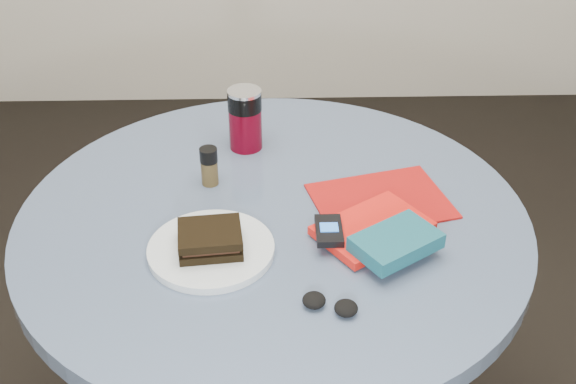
{
  "coord_description": "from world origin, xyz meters",
  "views": [
    {
      "loc": [
        0.0,
        -1.15,
        1.57
      ],
      "look_at": [
        0.03,
        0.0,
        0.8
      ],
      "focal_mm": 45.0,
      "sensor_mm": 36.0,
      "label": 1
    }
  ],
  "objects_px": {
    "sandwich": "(210,239)",
    "magazine": "(381,201)",
    "headphones": "(330,304)",
    "soda_can": "(245,119)",
    "pepper_grinder": "(209,166)",
    "mp3_player": "(329,231)",
    "red_book": "(373,228)",
    "novel": "(396,242)",
    "table": "(274,277)",
    "plate": "(211,250)"
  },
  "relations": [
    {
      "from": "headphones",
      "to": "magazine",
      "type": "bearing_deg",
      "value": 67.83
    },
    {
      "from": "table",
      "to": "red_book",
      "type": "height_order",
      "value": "red_book"
    },
    {
      "from": "table",
      "to": "magazine",
      "type": "height_order",
      "value": "magazine"
    },
    {
      "from": "red_book",
      "to": "plate",
      "type": "bearing_deg",
      "value": 154.41
    },
    {
      "from": "red_book",
      "to": "mp3_player",
      "type": "xyz_separation_m",
      "value": [
        -0.08,
        -0.02,
        0.02
      ]
    },
    {
      "from": "plate",
      "to": "sandwich",
      "type": "bearing_deg",
      "value": -88.25
    },
    {
      "from": "sandwich",
      "to": "novel",
      "type": "bearing_deg",
      "value": -3.43
    },
    {
      "from": "magazine",
      "to": "red_book",
      "type": "xyz_separation_m",
      "value": [
        -0.03,
        -0.11,
        0.01
      ]
    },
    {
      "from": "soda_can",
      "to": "mp3_player",
      "type": "bearing_deg",
      "value": -65.75
    },
    {
      "from": "table",
      "to": "red_book",
      "type": "bearing_deg",
      "value": -20.97
    },
    {
      "from": "table",
      "to": "mp3_player",
      "type": "xyz_separation_m",
      "value": [
        0.1,
        -0.1,
        0.19
      ]
    },
    {
      "from": "plate",
      "to": "headphones",
      "type": "height_order",
      "value": "headphones"
    },
    {
      "from": "sandwich",
      "to": "soda_can",
      "type": "xyz_separation_m",
      "value": [
        0.05,
        0.38,
        0.04
      ]
    },
    {
      "from": "novel",
      "to": "mp3_player",
      "type": "relative_size",
      "value": 1.73
    },
    {
      "from": "magazine",
      "to": "headphones",
      "type": "xyz_separation_m",
      "value": [
        -0.12,
        -0.31,
        0.01
      ]
    },
    {
      "from": "table",
      "to": "sandwich",
      "type": "distance_m",
      "value": 0.26
    },
    {
      "from": "magazine",
      "to": "headphones",
      "type": "distance_m",
      "value": 0.33
    },
    {
      "from": "sandwich",
      "to": "soda_can",
      "type": "height_order",
      "value": "soda_can"
    },
    {
      "from": "magazine",
      "to": "novel",
      "type": "distance_m",
      "value": 0.18
    },
    {
      "from": "mp3_player",
      "to": "soda_can",
      "type": "bearing_deg",
      "value": 114.25
    },
    {
      "from": "plate",
      "to": "headphones",
      "type": "xyz_separation_m",
      "value": [
        0.2,
        -0.15,
        0.0
      ]
    },
    {
      "from": "pepper_grinder",
      "to": "plate",
      "type": "bearing_deg",
      "value": -85.98
    },
    {
      "from": "plate",
      "to": "headphones",
      "type": "relative_size",
      "value": 2.25
    },
    {
      "from": "red_book",
      "to": "mp3_player",
      "type": "distance_m",
      "value": 0.09
    },
    {
      "from": "novel",
      "to": "mp3_player",
      "type": "bearing_deg",
      "value": 123.98
    },
    {
      "from": "novel",
      "to": "mp3_player",
      "type": "distance_m",
      "value": 0.12
    },
    {
      "from": "red_book",
      "to": "table",
      "type": "bearing_deg",
      "value": 124.3
    },
    {
      "from": "pepper_grinder",
      "to": "magazine",
      "type": "relative_size",
      "value": 0.32
    },
    {
      "from": "pepper_grinder",
      "to": "headphones",
      "type": "bearing_deg",
      "value": -60.09
    },
    {
      "from": "soda_can",
      "to": "red_book",
      "type": "relative_size",
      "value": 0.69
    },
    {
      "from": "sandwich",
      "to": "magazine",
      "type": "xyz_separation_m",
      "value": [
        0.33,
        0.16,
        -0.03
      ]
    },
    {
      "from": "plate",
      "to": "soda_can",
      "type": "relative_size",
      "value": 1.65
    },
    {
      "from": "pepper_grinder",
      "to": "novel",
      "type": "xyz_separation_m",
      "value": [
        0.35,
        -0.25,
        -0.01
      ]
    },
    {
      "from": "soda_can",
      "to": "red_book",
      "type": "distance_m",
      "value": 0.42
    },
    {
      "from": "headphones",
      "to": "soda_can",
      "type": "bearing_deg",
      "value": 105.68
    },
    {
      "from": "table",
      "to": "soda_can",
      "type": "height_order",
      "value": "soda_can"
    },
    {
      "from": "pepper_grinder",
      "to": "mp3_player",
      "type": "distance_m",
      "value": 0.31
    },
    {
      "from": "red_book",
      "to": "pepper_grinder",
      "type": "bearing_deg",
      "value": 115.28
    },
    {
      "from": "pepper_grinder",
      "to": "magazine",
      "type": "distance_m",
      "value": 0.36
    },
    {
      "from": "soda_can",
      "to": "sandwich",
      "type": "bearing_deg",
      "value": -98.15
    },
    {
      "from": "sandwich",
      "to": "headphones",
      "type": "bearing_deg",
      "value": -36.09
    },
    {
      "from": "soda_can",
      "to": "mp3_player",
      "type": "relative_size",
      "value": 1.63
    },
    {
      "from": "plate",
      "to": "sandwich",
      "type": "xyz_separation_m",
      "value": [
        0.0,
        -0.0,
        0.03
      ]
    },
    {
      "from": "magazine",
      "to": "plate",
      "type": "bearing_deg",
      "value": -169.85
    },
    {
      "from": "table",
      "to": "pepper_grinder",
      "type": "xyz_separation_m",
      "value": [
        -0.13,
        0.11,
        0.21
      ]
    },
    {
      "from": "sandwich",
      "to": "mp3_player",
      "type": "height_order",
      "value": "sandwich"
    },
    {
      "from": "pepper_grinder",
      "to": "novel",
      "type": "relative_size",
      "value": 0.56
    },
    {
      "from": "plate",
      "to": "table",
      "type": "bearing_deg",
      "value": 46.75
    },
    {
      "from": "soda_can",
      "to": "headphones",
      "type": "height_order",
      "value": "soda_can"
    },
    {
      "from": "pepper_grinder",
      "to": "table",
      "type": "bearing_deg",
      "value": -40.63
    }
  ]
}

